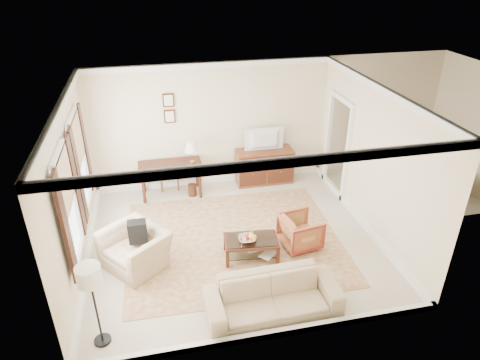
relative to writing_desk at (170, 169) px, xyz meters
name	(u,v)px	position (x,y,z in m)	size (l,w,h in m)	color
room_shell	(232,120)	(1.03, -2.05, 1.81)	(5.51, 5.01, 2.91)	beige
annex_bedroom	(410,175)	(5.52, -0.90, -0.32)	(3.00, 2.70, 2.90)	beige
window_front	(69,206)	(-1.67, -2.75, 0.89)	(0.12, 1.56, 1.80)	#CCB284
window_rear	(80,162)	(-1.67, -1.15, 0.89)	(0.12, 1.56, 1.80)	#CCB284
doorway	(337,147)	(3.74, -0.55, 0.41)	(0.10, 1.12, 2.25)	white
rug	(234,240)	(1.03, -2.07, -0.65)	(4.06, 3.48, 0.01)	brown
writing_desk	(170,169)	(0.00, 0.00, 0.00)	(1.41, 0.71, 0.77)	#3D1C11
desk_chair	(168,168)	(-0.03, 0.35, -0.14)	(0.45, 0.45, 1.05)	brown
desk_lamp	(192,152)	(0.50, 0.00, 0.36)	(0.32, 0.32, 0.50)	silver
framed_prints	(169,108)	(0.10, 0.42, 1.28)	(0.25, 0.04, 0.68)	#3D1C11
sideboard	(264,166)	(2.24, 0.16, -0.24)	(1.35, 0.52, 0.83)	brown
tv	(265,133)	(2.24, 0.14, 0.62)	(0.89, 0.51, 0.12)	black
coffee_table	(251,243)	(1.24, -2.63, -0.35)	(1.02, 0.66, 0.41)	#3D1C11
fruit_bowl	(247,238)	(1.15, -2.68, -0.20)	(0.42, 0.42, 0.10)	silver
book_a	(246,249)	(1.16, -2.58, -0.50)	(0.28, 0.04, 0.38)	brown
book_b	(263,252)	(1.43, -2.75, -0.50)	(0.28, 0.03, 0.38)	brown
striped_armchair	(300,230)	(2.23, -2.49, -0.31)	(0.69, 0.64, 0.71)	maroon
club_armchair	(135,243)	(-0.81, -2.41, -0.19)	(1.07, 0.70, 0.94)	tan
backpack	(137,230)	(-0.73, -2.37, 0.06)	(0.32, 0.22, 0.40)	black
sofa	(273,292)	(1.24, -4.03, -0.26)	(2.07, 0.61, 0.81)	tan
floor_lamp	(90,281)	(-1.31, -4.06, 0.47)	(0.34, 0.34, 1.37)	black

